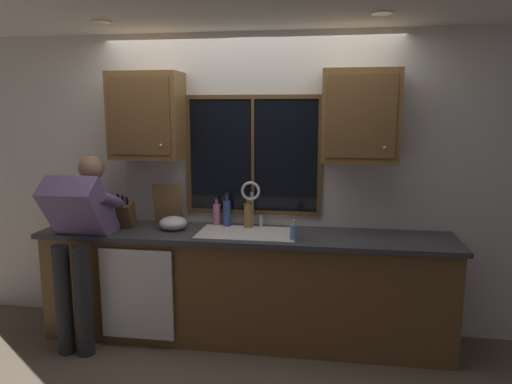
% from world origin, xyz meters
% --- Properties ---
extents(back_wall, '(5.72, 0.12, 2.55)m').
position_xyz_m(back_wall, '(0.00, 0.06, 1.27)').
color(back_wall, silver).
rests_on(back_wall, floor).
extents(ceiling_downlight_left, '(0.14, 0.14, 0.01)m').
position_xyz_m(ceiling_downlight_left, '(-1.00, -0.60, 2.54)').
color(ceiling_downlight_left, '#FFEAB2').
extents(ceiling_downlight_right, '(0.14, 0.14, 0.01)m').
position_xyz_m(ceiling_downlight_right, '(1.00, -0.60, 2.54)').
color(ceiling_downlight_right, '#FFEAB2').
extents(window_glass, '(1.10, 0.02, 0.95)m').
position_xyz_m(window_glass, '(0.03, -0.01, 1.52)').
color(window_glass, black).
extents(window_frame_top, '(1.17, 0.02, 0.04)m').
position_xyz_m(window_frame_top, '(0.03, -0.02, 2.02)').
color(window_frame_top, brown).
extents(window_frame_bottom, '(1.17, 0.02, 0.04)m').
position_xyz_m(window_frame_bottom, '(0.03, -0.02, 1.03)').
color(window_frame_bottom, brown).
extents(window_frame_left, '(0.03, 0.02, 0.95)m').
position_xyz_m(window_frame_left, '(-0.54, -0.02, 1.52)').
color(window_frame_left, brown).
extents(window_frame_right, '(0.03, 0.02, 0.95)m').
position_xyz_m(window_frame_right, '(0.60, -0.02, 1.52)').
color(window_frame_right, brown).
extents(window_mullion_center, '(0.02, 0.02, 0.95)m').
position_xyz_m(window_mullion_center, '(0.03, -0.02, 1.52)').
color(window_mullion_center, brown).
extents(lower_cabinet_run, '(3.32, 0.58, 0.88)m').
position_xyz_m(lower_cabinet_run, '(0.00, -0.29, 0.44)').
color(lower_cabinet_run, brown).
rests_on(lower_cabinet_run, floor).
extents(countertop, '(3.38, 0.62, 0.04)m').
position_xyz_m(countertop, '(0.00, -0.31, 0.90)').
color(countertop, '#38383D').
rests_on(countertop, lower_cabinet_run).
extents(dishwasher_front, '(0.60, 0.02, 0.74)m').
position_xyz_m(dishwasher_front, '(-0.82, -0.61, 0.46)').
color(dishwasher_front, white).
extents(upper_cabinet_left, '(0.59, 0.36, 0.72)m').
position_xyz_m(upper_cabinet_left, '(-0.85, -0.17, 1.86)').
color(upper_cabinet_left, brown).
extents(upper_cabinet_right, '(0.59, 0.36, 0.72)m').
position_xyz_m(upper_cabinet_right, '(0.90, -0.17, 1.86)').
color(upper_cabinet_right, brown).
extents(sink, '(0.80, 0.46, 0.21)m').
position_xyz_m(sink, '(0.03, -0.30, 0.82)').
color(sink, silver).
rests_on(sink, lower_cabinet_run).
extents(faucet, '(0.18, 0.09, 0.40)m').
position_xyz_m(faucet, '(0.04, -0.12, 1.17)').
color(faucet, silver).
rests_on(faucet, countertop).
extents(person_standing, '(0.53, 0.70, 1.54)m').
position_xyz_m(person_standing, '(-1.27, -0.60, 0.95)').
color(person_standing, '#262628').
rests_on(person_standing, floor).
extents(knife_block, '(0.12, 0.18, 0.32)m').
position_xyz_m(knife_block, '(-1.02, -0.28, 1.03)').
color(knife_block, brown).
rests_on(knife_block, countertop).
extents(cutting_board, '(0.26, 0.09, 0.36)m').
position_xyz_m(cutting_board, '(-0.72, -0.09, 1.10)').
color(cutting_board, '#997047').
rests_on(cutting_board, countertop).
extents(mixing_bowl, '(0.23, 0.23, 0.12)m').
position_xyz_m(mixing_bowl, '(-0.61, -0.29, 0.97)').
color(mixing_bowl, silver).
rests_on(mixing_bowl, countertop).
extents(soap_dispenser, '(0.06, 0.07, 0.16)m').
position_xyz_m(soap_dispenser, '(0.42, -0.45, 0.98)').
color(soap_dispenser, '#668CCC').
rests_on(soap_dispenser, countertop).
extents(bottle_green_glass, '(0.06, 0.06, 0.29)m').
position_xyz_m(bottle_green_glass, '(-0.19, -0.10, 1.04)').
color(bottle_green_glass, '#334C8C').
rests_on(bottle_green_glass, countertop).
extents(bottle_tall_clear, '(0.07, 0.07, 0.24)m').
position_xyz_m(bottle_tall_clear, '(-0.28, -0.07, 1.02)').
color(bottle_tall_clear, pink).
rests_on(bottle_tall_clear, countertop).
extents(bottle_amber_small, '(0.07, 0.07, 0.27)m').
position_xyz_m(bottle_amber_small, '(0.01, -0.13, 1.03)').
color(bottle_amber_small, olive).
rests_on(bottle_amber_small, countertop).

